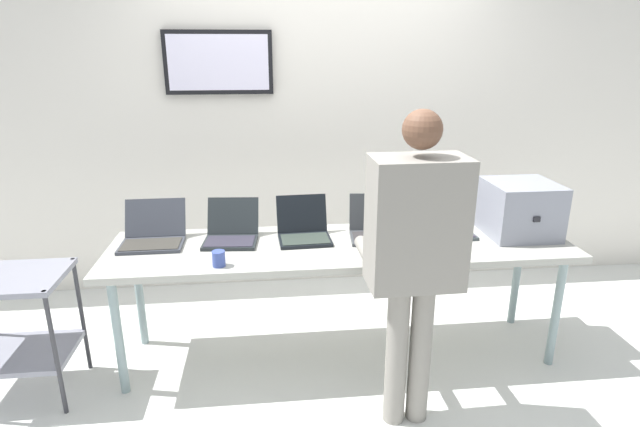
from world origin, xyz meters
name	(u,v)px	position (x,y,z in m)	size (l,w,h in m)	color
ground	(340,355)	(0.00, 0.00, -0.02)	(8.00, 8.00, 0.04)	silver
back_wall	(319,124)	(-0.01, 1.13, 1.30)	(8.00, 0.11, 2.57)	silver
workbench	(341,252)	(0.00, 0.00, 0.70)	(2.73, 0.70, 0.75)	#A4A49B
equipment_box	(520,209)	(1.11, 0.05, 0.91)	(0.40, 0.41, 0.33)	gray
laptop_station_0	(153,234)	(-1.11, 0.13, 0.80)	(0.36, 0.35, 0.23)	#343740
laptop_station_1	(231,232)	(-0.65, 0.13, 0.80)	(0.34, 0.36, 0.23)	black
laptop_station_2	(304,230)	(-0.22, 0.11, 0.80)	(0.32, 0.33, 0.24)	black
laptop_station_3	(375,228)	(0.22, 0.09, 0.81)	(0.33, 0.30, 0.25)	#383B3F
laptop_station_4	(443,223)	(0.67, 0.14, 0.80)	(0.33, 0.38, 0.23)	#333B3E
person	(414,246)	(0.25, -0.62, 0.97)	(0.44, 0.59, 1.61)	gray
coffee_mug	(219,259)	(-0.70, -0.25, 0.79)	(0.07, 0.07, 0.08)	#374A98
paper_sheet	(423,251)	(0.45, -0.17, 0.75)	(0.24, 0.32, 0.00)	white
storage_cart	(16,317)	(-1.80, -0.20, 0.48)	(0.56, 0.44, 0.72)	gray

